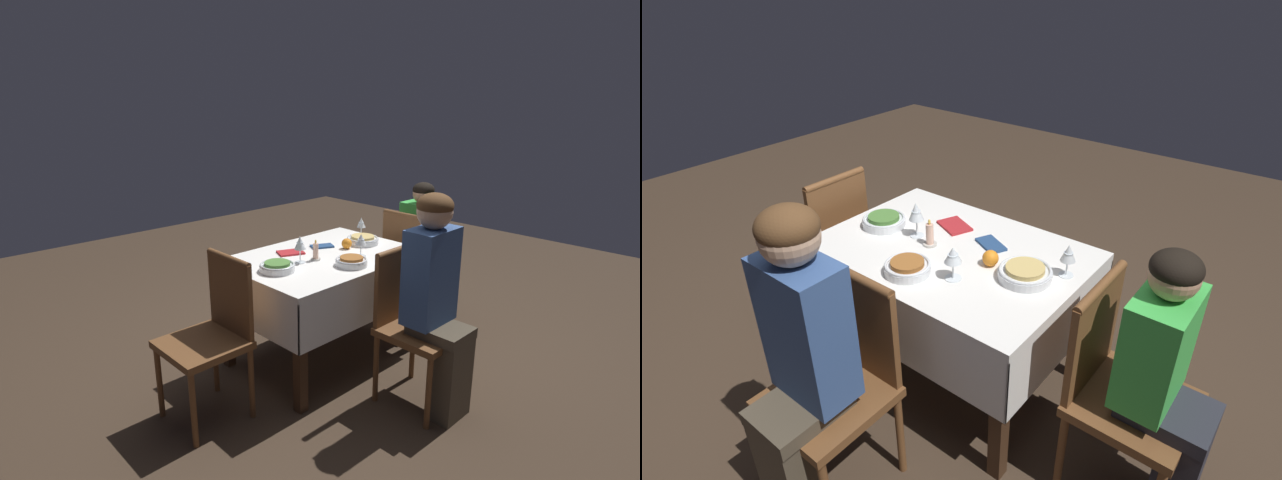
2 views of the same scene
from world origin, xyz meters
The scene contains 17 objects.
ground_plane centered at (0.00, 0.00, 0.00)m, with size 8.00×8.00×0.00m, color #3D2D21.
dining_table centered at (0.00, 0.00, 0.62)m, with size 1.20×0.85×0.73m.
chair_north centered at (-0.03, 0.69, 0.51)m, with size 0.41×0.41×0.90m.
chair_west centered at (-0.87, 0.09, 0.51)m, with size 0.41×0.41×0.90m.
chair_east centered at (0.87, 0.03, 0.51)m, with size 0.41×0.41×0.90m.
person_adult_denim centered at (-0.03, 0.84, 0.70)m, with size 0.30×0.34×1.24m.
person_child_green centered at (-1.03, 0.09, 0.60)m, with size 0.33×0.30×1.10m.
bowl_north centered at (0.02, 0.26, 0.75)m, with size 0.20×0.20×0.06m.
wine_glass_north centered at (-0.16, 0.18, 0.83)m, with size 0.07×0.07×0.15m.
bowl_west centered at (-0.39, -0.01, 0.75)m, with size 0.22×0.22×0.06m.
wine_glass_west centered at (-0.51, -0.13, 0.83)m, with size 0.06×0.06×0.15m.
bowl_east centered at (0.40, 0.02, 0.75)m, with size 0.21×0.21×0.06m.
wine_glass_east centered at (0.20, 0.00, 0.85)m, with size 0.07×0.07×0.17m.
candle_centerpiece centered at (0.10, 0.03, 0.77)m, with size 0.06×0.06×0.13m.
orange_fruit centered at (-0.22, 0.00, 0.76)m, with size 0.07×0.07×0.07m, color orange.
napkin_red_folded centered at (-0.12, -0.14, 0.73)m, with size 0.17×0.14×0.01m.
napkin_spare_side centered at (0.12, -0.18, 0.73)m, with size 0.20×0.17×0.01m.
Camera 1 is at (2.16, 2.19, 1.72)m, focal length 28.00 mm.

